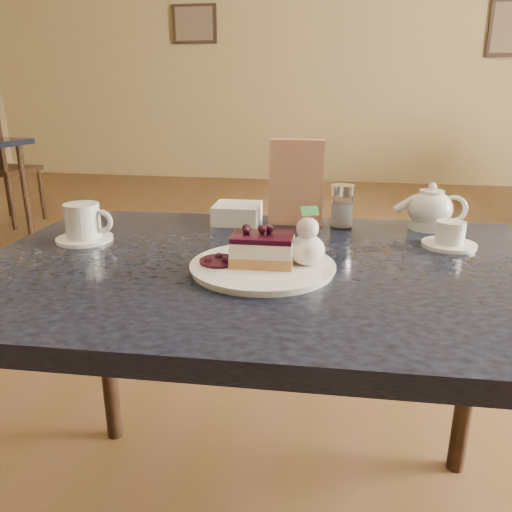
% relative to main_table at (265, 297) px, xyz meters
% --- Properties ---
extents(main_table, '(1.13, 0.77, 0.69)m').
position_rel_main_table_xyz_m(main_table, '(0.00, 0.00, 0.00)').
color(main_table, black).
rests_on(main_table, ground).
extents(dessert_plate, '(0.25, 0.25, 0.01)m').
position_rel_main_table_xyz_m(dessert_plate, '(0.00, -0.05, 0.08)').
color(dessert_plate, white).
rests_on(dessert_plate, main_table).
extents(cheesecake_slice, '(0.11, 0.08, 0.06)m').
position_rel_main_table_xyz_m(cheesecake_slice, '(0.00, -0.05, 0.11)').
color(cheesecake_slice, tan).
rests_on(cheesecake_slice, dessert_plate).
extents(whipped_cream, '(0.06, 0.06, 0.06)m').
position_rel_main_table_xyz_m(whipped_cream, '(0.08, -0.03, 0.11)').
color(whipped_cream, white).
rests_on(whipped_cream, dessert_plate).
extents(berry_sauce, '(0.07, 0.07, 0.01)m').
position_rel_main_table_xyz_m(berry_sauce, '(-0.08, -0.05, 0.09)').
color(berry_sauce, black).
rests_on(berry_sauce, dessert_plate).
extents(coffee_set, '(0.13, 0.12, 0.08)m').
position_rel_main_table_xyz_m(coffee_set, '(-0.41, 0.07, 0.11)').
color(coffee_set, white).
rests_on(coffee_set, main_table).
extents(tea_set, '(0.17, 0.25, 0.10)m').
position_rel_main_table_xyz_m(tea_set, '(0.34, 0.27, 0.11)').
color(tea_set, white).
rests_on(tea_set, main_table).
extents(menu_card, '(0.13, 0.03, 0.20)m').
position_rel_main_table_xyz_m(menu_card, '(0.03, 0.29, 0.17)').
color(menu_card, '#CCBA85').
rests_on(menu_card, main_table).
extents(sugar_shaker, '(0.06, 0.06, 0.10)m').
position_rel_main_table_xyz_m(sugar_shaker, '(0.14, 0.28, 0.12)').
color(sugar_shaker, white).
rests_on(sugar_shaker, main_table).
extents(napkin_stack, '(0.11, 0.11, 0.05)m').
position_rel_main_table_xyz_m(napkin_stack, '(-0.11, 0.28, 0.10)').
color(napkin_stack, white).
rests_on(napkin_stack, main_table).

